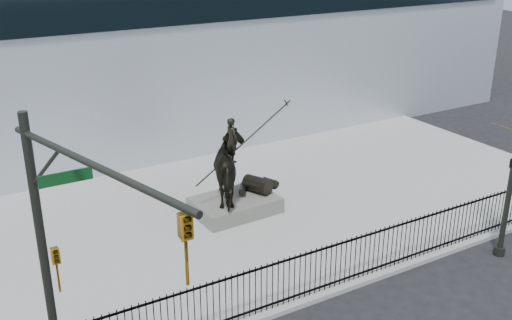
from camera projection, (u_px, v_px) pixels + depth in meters
plaza at (215, 220)px, 21.77m from camera, size 30.00×12.00×0.15m
building at (99, 43)px, 30.63m from camera, size 44.00×14.00×9.00m
picket_fence at (306, 274)px, 16.85m from camera, size 22.10×0.10×1.50m
statue_plinth at (235, 205)px, 22.14m from camera, size 3.09×2.19×0.56m
equestrian_statue at (236, 168)px, 21.64m from camera, size 3.86×2.46×3.27m
traffic_signal_left at (68, 275)px, 11.03m from camera, size 1.52×4.84×7.00m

